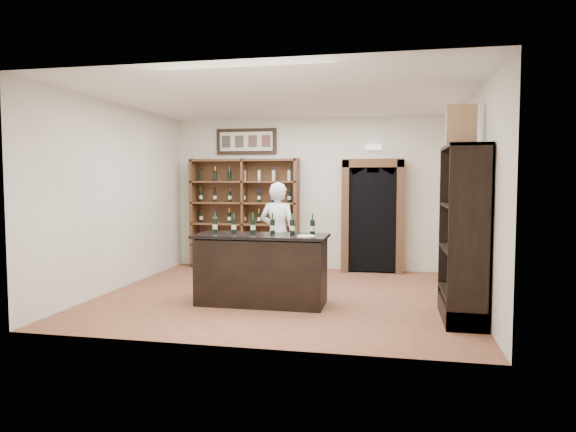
# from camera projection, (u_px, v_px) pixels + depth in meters

# --- Properties ---
(floor) EXTENTS (5.50, 5.50, 0.00)m
(floor) POSITION_uv_depth(u_px,v_px,m) (284.00, 295.00, 7.88)
(floor) COLOR #905B39
(floor) RESTS_ON ground
(ceiling) EXTENTS (5.50, 5.50, 0.00)m
(ceiling) POSITION_uv_depth(u_px,v_px,m) (284.00, 98.00, 7.67)
(ceiling) COLOR white
(ceiling) RESTS_ON wall_back
(wall_back) EXTENTS (5.50, 0.04, 3.00)m
(wall_back) POSITION_uv_depth(u_px,v_px,m) (310.00, 194.00, 10.22)
(wall_back) COLOR white
(wall_back) RESTS_ON ground
(wall_left) EXTENTS (0.04, 5.00, 3.00)m
(wall_left) POSITION_uv_depth(u_px,v_px,m) (118.00, 197.00, 8.32)
(wall_left) COLOR white
(wall_left) RESTS_ON ground
(wall_right) EXTENTS (0.04, 5.00, 3.00)m
(wall_right) POSITION_uv_depth(u_px,v_px,m) (474.00, 199.00, 7.23)
(wall_right) COLOR white
(wall_right) RESTS_ON ground
(wine_shelf) EXTENTS (2.20, 0.38, 2.20)m
(wine_shelf) POSITION_uv_depth(u_px,v_px,m) (245.00, 213.00, 10.35)
(wine_shelf) COLOR brown
(wine_shelf) RESTS_ON ground
(framed_picture) EXTENTS (1.25, 0.04, 0.52)m
(framed_picture) POSITION_uv_depth(u_px,v_px,m) (246.00, 142.00, 10.38)
(framed_picture) COLOR black
(framed_picture) RESTS_ON wall_back
(arched_doorway) EXTENTS (1.17, 0.35, 2.17)m
(arched_doorway) POSITION_uv_depth(u_px,v_px,m) (373.00, 213.00, 9.83)
(arched_doorway) COLOR black
(arched_doorway) RESTS_ON ground
(emergency_light) EXTENTS (0.30, 0.10, 0.10)m
(emergency_light) POSITION_uv_depth(u_px,v_px,m) (374.00, 147.00, 9.83)
(emergency_light) COLOR white
(emergency_light) RESTS_ON wall_back
(tasting_counter) EXTENTS (1.88, 0.78, 1.00)m
(tasting_counter) POSITION_uv_depth(u_px,v_px,m) (262.00, 270.00, 7.30)
(tasting_counter) COLOR black
(tasting_counter) RESTS_ON ground
(counter_bottle_0) EXTENTS (0.07, 0.07, 0.30)m
(counter_bottle_0) POSITION_uv_depth(u_px,v_px,m) (215.00, 226.00, 7.48)
(counter_bottle_0) COLOR black
(counter_bottle_0) RESTS_ON tasting_counter
(counter_bottle_1) EXTENTS (0.07, 0.07, 0.30)m
(counter_bottle_1) POSITION_uv_depth(u_px,v_px,m) (234.00, 226.00, 7.42)
(counter_bottle_1) COLOR black
(counter_bottle_1) RESTS_ON tasting_counter
(counter_bottle_2) EXTENTS (0.07, 0.07, 0.30)m
(counter_bottle_2) POSITION_uv_depth(u_px,v_px,m) (253.00, 226.00, 7.36)
(counter_bottle_2) COLOR black
(counter_bottle_2) RESTS_ON tasting_counter
(counter_bottle_3) EXTENTS (0.07, 0.07, 0.30)m
(counter_bottle_3) POSITION_uv_depth(u_px,v_px,m) (272.00, 227.00, 7.31)
(counter_bottle_3) COLOR black
(counter_bottle_3) RESTS_ON tasting_counter
(counter_bottle_4) EXTENTS (0.07, 0.07, 0.30)m
(counter_bottle_4) POSITION_uv_depth(u_px,v_px,m) (292.00, 227.00, 7.25)
(counter_bottle_4) COLOR black
(counter_bottle_4) RESTS_ON tasting_counter
(counter_bottle_5) EXTENTS (0.07, 0.07, 0.30)m
(counter_bottle_5) POSITION_uv_depth(u_px,v_px,m) (312.00, 227.00, 7.19)
(counter_bottle_5) COLOR black
(counter_bottle_5) RESTS_ON tasting_counter
(side_cabinet) EXTENTS (0.48, 1.20, 2.20)m
(side_cabinet) POSITION_uv_depth(u_px,v_px,m) (465.00, 261.00, 6.45)
(side_cabinet) COLOR black
(side_cabinet) RESTS_ON ground
(shopkeeper) EXTENTS (0.69, 0.51, 1.73)m
(shopkeeper) POSITION_uv_depth(u_px,v_px,m) (278.00, 234.00, 8.65)
(shopkeeper) COLOR white
(shopkeeper) RESTS_ON ground
(plate) EXTENTS (0.25, 0.25, 0.02)m
(plate) POSITION_uv_depth(u_px,v_px,m) (306.00, 236.00, 6.93)
(plate) COLOR silver
(plate) RESTS_ON tasting_counter
(wine_crate) EXTENTS (0.38, 0.16, 0.53)m
(wine_crate) POSITION_uv_depth(u_px,v_px,m) (461.00, 126.00, 6.56)
(wine_crate) COLOR tan
(wine_crate) RESTS_ON side_cabinet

